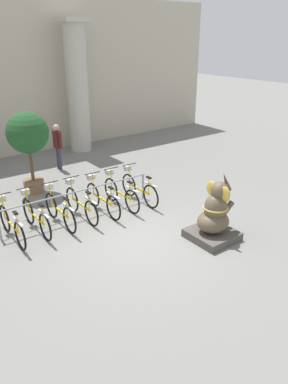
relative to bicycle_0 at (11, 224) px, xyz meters
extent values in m
plane|color=slate|center=(2.43, -1.82, -0.41)|extent=(60.00, 60.00, 0.00)
cube|color=#BCB29E|center=(2.43, 6.78, 2.59)|extent=(20.00, 0.20, 6.00)
cylinder|color=#BCB7A8|center=(4.90, 5.78, 2.09)|extent=(0.86, 0.86, 5.00)
cube|color=#BCB7A8|center=(4.90, 5.78, 4.67)|extent=(1.08, 1.08, 0.16)
cylinder|color=gray|center=(4.00, 0.13, -0.04)|extent=(0.05, 0.05, 0.75)
cylinder|color=gray|center=(1.88, 0.13, 0.34)|extent=(4.35, 0.04, 0.04)
torus|color=black|center=(0.00, 0.51, -0.06)|extent=(0.05, 0.70, 0.70)
torus|color=black|center=(0.00, -0.58, -0.06)|extent=(0.05, 0.70, 0.70)
cube|color=yellow|center=(0.00, -0.04, -0.01)|extent=(0.04, 0.99, 0.04)
cube|color=#BCBCBC|center=(0.00, -0.58, 0.30)|extent=(0.06, 0.59, 0.03)
cylinder|color=yellow|center=(0.00, -0.48, 0.20)|extent=(0.03, 0.03, 0.53)
cube|color=black|center=(0.00, -0.48, 0.48)|extent=(0.08, 0.18, 0.04)
cylinder|color=yellow|center=(0.00, 0.47, 0.27)|extent=(0.03, 0.03, 0.67)
cylinder|color=black|center=(0.00, 0.47, 0.61)|extent=(0.48, 0.03, 0.03)
cube|color=#BCBCBC|center=(0.00, 0.57, 0.47)|extent=(0.20, 0.16, 0.14)
torus|color=black|center=(0.63, 0.56, -0.06)|extent=(0.05, 0.70, 0.70)
torus|color=black|center=(0.63, -0.53, -0.06)|extent=(0.05, 0.70, 0.70)
cube|color=yellow|center=(0.63, 0.01, -0.01)|extent=(0.04, 0.99, 0.04)
cube|color=#BCBCBC|center=(0.63, -0.53, 0.30)|extent=(0.06, 0.59, 0.03)
cylinder|color=yellow|center=(0.63, -0.43, 0.20)|extent=(0.03, 0.03, 0.53)
cube|color=black|center=(0.63, -0.43, 0.48)|extent=(0.08, 0.18, 0.04)
cylinder|color=yellow|center=(0.63, 0.52, 0.27)|extent=(0.03, 0.03, 0.67)
cylinder|color=black|center=(0.63, 0.52, 0.61)|extent=(0.48, 0.03, 0.03)
cube|color=#BCBCBC|center=(0.63, 0.62, 0.47)|extent=(0.20, 0.16, 0.14)
torus|color=black|center=(1.25, 0.54, -0.06)|extent=(0.05, 0.70, 0.70)
torus|color=black|center=(1.25, -0.55, -0.06)|extent=(0.05, 0.70, 0.70)
cube|color=yellow|center=(1.25, 0.00, -0.01)|extent=(0.04, 0.99, 0.04)
cube|color=#BCBCBC|center=(1.25, -0.55, 0.30)|extent=(0.06, 0.59, 0.03)
cylinder|color=yellow|center=(1.25, -0.45, 0.20)|extent=(0.03, 0.03, 0.53)
cube|color=black|center=(1.25, -0.45, 0.48)|extent=(0.08, 0.18, 0.04)
cylinder|color=yellow|center=(1.25, 0.50, 0.27)|extent=(0.03, 0.03, 0.67)
cylinder|color=black|center=(1.25, 0.50, 0.61)|extent=(0.48, 0.03, 0.03)
cube|color=#BCBCBC|center=(1.25, 0.60, 0.47)|extent=(0.20, 0.16, 0.14)
torus|color=black|center=(1.88, 0.56, -0.06)|extent=(0.05, 0.70, 0.70)
torus|color=black|center=(1.88, -0.53, -0.06)|extent=(0.05, 0.70, 0.70)
cube|color=yellow|center=(1.88, 0.02, -0.01)|extent=(0.04, 0.99, 0.04)
cube|color=#BCBCBC|center=(1.88, -0.53, 0.30)|extent=(0.06, 0.59, 0.03)
cylinder|color=yellow|center=(1.88, -0.43, 0.20)|extent=(0.03, 0.03, 0.53)
cube|color=black|center=(1.88, -0.43, 0.48)|extent=(0.08, 0.18, 0.04)
cylinder|color=yellow|center=(1.88, 0.52, 0.27)|extent=(0.03, 0.03, 0.67)
cylinder|color=black|center=(1.88, 0.52, 0.61)|extent=(0.48, 0.03, 0.03)
cube|color=#BCBCBC|center=(1.88, 0.62, 0.47)|extent=(0.20, 0.16, 0.14)
torus|color=black|center=(2.50, 0.50, -0.06)|extent=(0.05, 0.70, 0.70)
torus|color=black|center=(2.50, -0.59, -0.06)|extent=(0.05, 0.70, 0.70)
cube|color=yellow|center=(2.50, -0.04, -0.01)|extent=(0.04, 0.99, 0.04)
cube|color=#BCBCBC|center=(2.50, -0.59, 0.30)|extent=(0.06, 0.59, 0.03)
cylinder|color=yellow|center=(2.50, -0.49, 0.20)|extent=(0.03, 0.03, 0.53)
cube|color=black|center=(2.50, -0.49, 0.48)|extent=(0.08, 0.18, 0.04)
cylinder|color=yellow|center=(2.50, 0.46, 0.27)|extent=(0.03, 0.03, 0.67)
cylinder|color=black|center=(2.50, 0.46, 0.61)|extent=(0.48, 0.03, 0.03)
cube|color=#BCBCBC|center=(2.50, 0.56, 0.47)|extent=(0.20, 0.16, 0.14)
torus|color=black|center=(3.13, 0.53, -0.06)|extent=(0.05, 0.70, 0.70)
torus|color=black|center=(3.13, -0.56, -0.06)|extent=(0.05, 0.70, 0.70)
cube|color=yellow|center=(3.13, -0.01, -0.01)|extent=(0.04, 0.99, 0.04)
cube|color=#BCBCBC|center=(3.13, -0.56, 0.30)|extent=(0.06, 0.59, 0.03)
cylinder|color=yellow|center=(3.13, -0.46, 0.20)|extent=(0.03, 0.03, 0.53)
cube|color=black|center=(3.13, -0.46, 0.48)|extent=(0.08, 0.18, 0.04)
cylinder|color=yellow|center=(3.13, 0.49, 0.27)|extent=(0.03, 0.03, 0.67)
cylinder|color=black|center=(3.13, 0.49, 0.61)|extent=(0.48, 0.03, 0.03)
cube|color=#BCBCBC|center=(3.13, 0.59, 0.47)|extent=(0.20, 0.16, 0.14)
torus|color=black|center=(3.75, 0.51, -0.06)|extent=(0.05, 0.70, 0.70)
torus|color=black|center=(3.75, -0.58, -0.06)|extent=(0.05, 0.70, 0.70)
cube|color=yellow|center=(3.75, -0.03, -0.01)|extent=(0.04, 0.99, 0.04)
cube|color=#BCBCBC|center=(3.75, -0.58, 0.30)|extent=(0.06, 0.59, 0.03)
cylinder|color=yellow|center=(3.75, -0.48, 0.20)|extent=(0.03, 0.03, 0.53)
cube|color=black|center=(3.75, -0.48, 0.48)|extent=(0.08, 0.18, 0.04)
cylinder|color=yellow|center=(3.75, 0.47, 0.27)|extent=(0.03, 0.03, 0.67)
cylinder|color=black|center=(3.75, 0.47, 0.61)|extent=(0.48, 0.03, 0.03)
cube|color=#BCBCBC|center=(3.75, 0.57, 0.47)|extent=(0.20, 0.16, 0.14)
cube|color=#4C4742|center=(3.89, -2.84, -0.31)|extent=(1.05, 1.05, 0.20)
ellipsoid|color=brown|center=(3.89, -2.84, 0.05)|extent=(0.81, 0.72, 0.52)
ellipsoid|color=brown|center=(3.94, -2.84, 0.41)|extent=(0.57, 0.52, 0.67)
sphere|color=brown|center=(4.03, -2.84, 0.81)|extent=(0.43, 0.43, 0.43)
ellipsoid|color=gold|center=(3.97, -2.62, 0.81)|extent=(0.08, 0.31, 0.36)
ellipsoid|color=gold|center=(3.97, -3.05, 0.81)|extent=(0.08, 0.31, 0.36)
cone|color=brown|center=(4.22, -2.84, 0.99)|extent=(0.37, 0.15, 0.54)
cylinder|color=brown|center=(4.20, -2.72, 0.33)|extent=(0.43, 0.14, 0.38)
cylinder|color=brown|center=(4.20, -2.96, 0.33)|extent=(0.43, 0.14, 0.38)
torus|color=gold|center=(3.94, -2.84, 0.41)|extent=(0.60, 0.60, 0.05)
cylinder|color=#383342|center=(3.08, 4.12, -0.01)|extent=(0.11, 0.11, 0.81)
cylinder|color=#383342|center=(3.08, 3.95, -0.01)|extent=(0.11, 0.11, 0.81)
cube|color=#4C1919|center=(3.08, 4.04, 0.70)|extent=(0.20, 0.32, 0.61)
sphere|color=tan|center=(3.08, 4.04, 1.14)|extent=(0.22, 0.22, 0.22)
cylinder|color=#4C1919|center=(3.08, 4.24, 0.74)|extent=(0.07, 0.07, 0.55)
cylinder|color=#4C1919|center=(3.08, 3.84, 0.74)|extent=(0.07, 0.07, 0.55)
cylinder|color=brown|center=(1.54, 2.55, -0.22)|extent=(0.63, 0.63, 0.39)
cylinder|color=brown|center=(1.54, 2.55, 0.48)|extent=(0.10, 0.10, 1.01)
sphere|color=#1E4C23|center=(1.54, 2.55, 1.48)|extent=(1.25, 1.25, 1.25)
camera|label=1|loc=(-2.16, -8.23, 4.18)|focal=35.00mm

